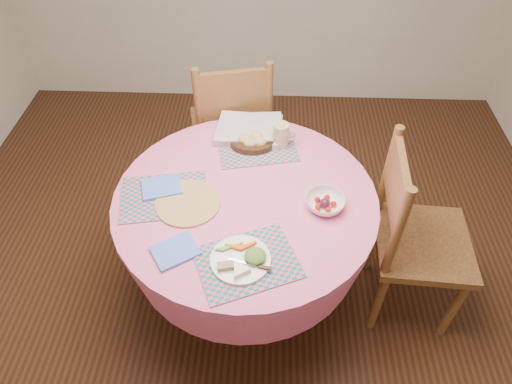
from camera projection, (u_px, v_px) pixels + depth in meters
ground at (247, 286)px, 2.66m from camera, size 4.00×4.00×0.00m
dining_table at (246, 224)px, 2.26m from camera, size 1.24×1.24×0.75m
chair_right at (413, 235)px, 2.23m from camera, size 0.49×0.51×1.04m
chair_back at (232, 126)px, 2.85m from camera, size 0.57×0.56×1.05m
placemat_front at (247, 262)px, 1.86m from camera, size 0.48×0.43×0.01m
placemat_left at (164, 196)px, 2.12m from camera, size 0.45×0.37×0.01m
placemat_back at (257, 147)px, 2.38m from camera, size 0.45×0.37×0.01m
wicker_trivet at (188, 203)px, 2.09m from camera, size 0.30×0.30×0.01m
napkin_near at (175, 251)px, 1.89m from camera, size 0.23×0.22×0.01m
napkin_far at (162, 187)px, 2.15m from camera, size 0.21×0.19×0.01m
dinner_plate at (242, 259)px, 1.84m from camera, size 0.25×0.25×0.05m
bread_bowl at (252, 141)px, 2.36m from camera, size 0.23×0.23×0.08m
latte_mug at (281, 135)px, 2.34m from camera, size 0.12×0.08×0.13m
fruit_bowl at (325, 203)px, 2.06m from camera, size 0.18×0.18×0.06m
newspaper_stack at (250, 129)px, 2.45m from camera, size 0.37×0.30×0.04m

